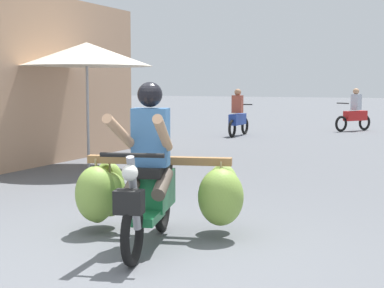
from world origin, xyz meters
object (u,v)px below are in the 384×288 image
(motorbike_distant_ahead_right, at_px, (238,117))
(motorbike_distant_ahead_left, at_px, (355,114))
(motorbike_main_loaded, at_px, (147,187))
(market_umbrella_near_shop, at_px, (87,54))

(motorbike_distant_ahead_right, bearing_deg, motorbike_distant_ahead_left, 49.46)
(motorbike_main_loaded, bearing_deg, market_umbrella_near_shop, 131.10)
(motorbike_distant_ahead_right, height_order, market_umbrella_near_shop, market_umbrella_near_shop)
(motorbike_main_loaded, bearing_deg, motorbike_distant_ahead_right, 105.43)
(motorbike_distant_ahead_right, xyz_separation_m, market_umbrella_near_shop, (-0.27, -7.34, 1.52))
(motorbike_main_loaded, distance_m, motorbike_distant_ahead_left, 14.52)
(market_umbrella_near_shop, bearing_deg, motorbike_distant_ahead_right, 87.90)
(motorbike_distant_ahead_left, bearing_deg, market_umbrella_near_shop, -106.32)
(motorbike_distant_ahead_left, distance_m, motorbike_distant_ahead_right, 4.39)
(motorbike_distant_ahead_left, bearing_deg, motorbike_main_loaded, -89.09)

